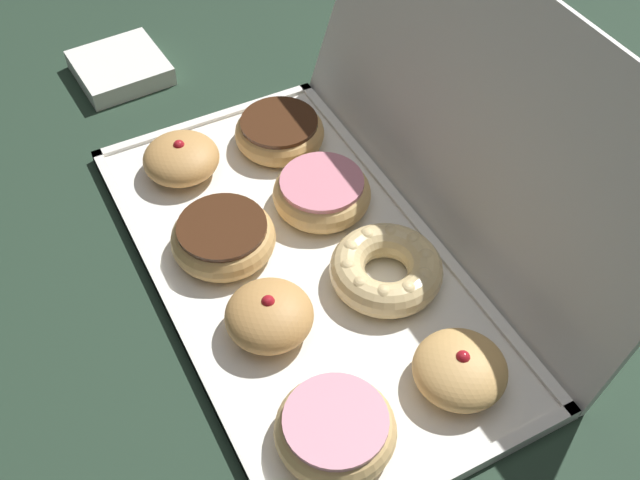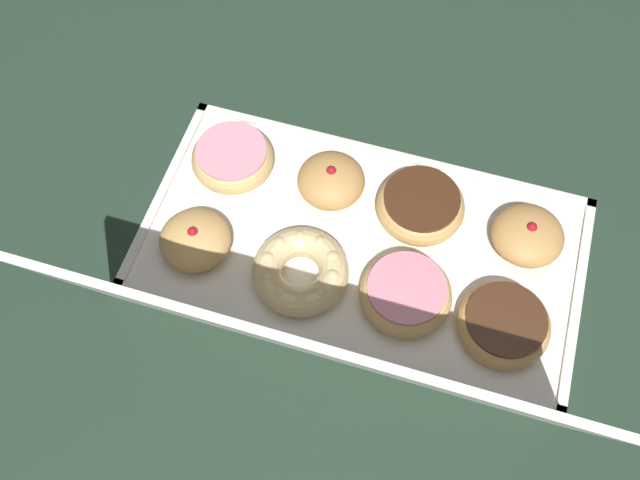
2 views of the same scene
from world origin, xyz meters
name	(u,v)px [view 1 (image 1 of 2)]	position (x,y,z in m)	size (l,w,h in m)	color
ground_plane	(302,272)	(0.00, 0.00, 0.00)	(3.00, 3.00, 0.00)	#233828
donut_box	(301,268)	(0.00, 0.00, 0.01)	(0.56, 0.30, 0.01)	white
box_lid_open	(471,116)	(0.00, 0.20, 0.14)	(0.56, 0.30, 0.01)	white
jelly_filled_donut_0	(181,158)	(-0.20, -0.06, 0.03)	(0.09, 0.09, 0.05)	tan
chocolate_frosted_donut_1	(223,237)	(-0.06, -0.06, 0.03)	(0.11, 0.11, 0.04)	tan
jelly_filled_donut_2	(269,315)	(0.06, -0.07, 0.03)	(0.09, 0.09, 0.05)	tan
pink_frosted_donut_3	(335,429)	(0.20, -0.07, 0.03)	(0.11, 0.11, 0.04)	#E5B770
chocolate_frosted_donut_4	(279,132)	(-0.19, 0.07, 0.03)	(0.11, 0.11, 0.04)	tan
pink_frosted_donut_5	(322,192)	(-0.07, 0.06, 0.03)	(0.11, 0.11, 0.04)	#E5B770
cruller_donut_6	(386,269)	(0.06, 0.07, 0.03)	(0.12, 0.12, 0.04)	#EACC8C
jelly_filled_donut_7	(460,369)	(0.20, 0.07, 0.03)	(0.09, 0.09, 0.05)	tan
napkin_stack	(120,68)	(-0.43, -0.06, 0.01)	(0.12, 0.12, 0.03)	white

